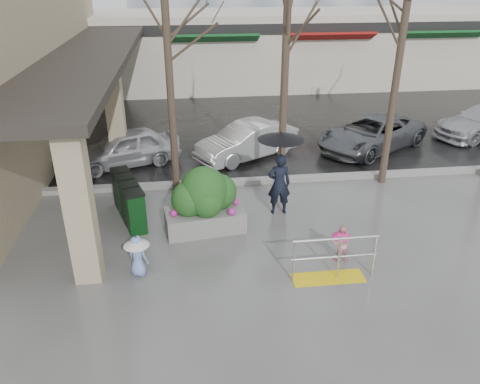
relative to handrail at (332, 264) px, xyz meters
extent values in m
plane|color=#51514F|center=(-1.36, 1.20, -0.38)|extent=(120.00, 120.00, 0.00)
cube|color=black|center=(-1.36, 23.20, -0.37)|extent=(120.00, 36.00, 0.01)
cube|color=gray|center=(-1.36, 5.20, -0.30)|extent=(120.00, 0.30, 0.15)
cube|color=#2D2823|center=(-6.16, 9.20, 3.25)|extent=(2.80, 18.00, 0.25)
cube|color=tan|center=(-5.26, 0.70, 1.37)|extent=(0.55, 0.55, 3.50)
cube|color=tan|center=(-5.26, 7.20, 1.37)|extent=(0.55, 0.55, 3.50)
cube|color=beige|center=(0.64, 19.20, 1.62)|extent=(34.00, 6.00, 4.00)
cube|color=maroon|center=(-7.36, 16.30, 2.47)|extent=(4.50, 1.68, 0.87)
cube|color=#0F4C1E|center=(-1.36, 16.30, 2.47)|extent=(4.50, 1.68, 0.87)
cube|color=maroon|center=(4.64, 16.30, 2.47)|extent=(4.50, 1.68, 0.87)
cube|color=#0F4C1E|center=(10.64, 16.30, 2.47)|extent=(4.50, 1.68, 0.87)
cube|color=black|center=(0.64, 16.30, 3.02)|extent=(34.00, 0.35, 0.50)
cube|color=yellow|center=(-0.06, 0.00, -0.37)|extent=(1.60, 0.50, 0.02)
cylinder|color=silver|center=(-0.86, 0.00, 0.12)|extent=(0.05, 0.05, 1.00)
cylinder|color=silver|center=(0.14, 0.00, 0.12)|extent=(0.05, 0.05, 1.00)
cylinder|color=silver|center=(0.94, 0.00, 0.12)|extent=(0.05, 0.05, 1.00)
cylinder|color=silver|center=(0.04, 0.00, 0.62)|extent=(1.90, 0.06, 0.06)
cylinder|color=silver|center=(0.04, 0.00, 0.17)|extent=(1.90, 0.04, 0.04)
cylinder|color=#382B21|center=(-3.36, 4.80, 3.02)|extent=(0.22, 0.22, 6.80)
cylinder|color=#382B21|center=(-0.16, 4.80, 3.12)|extent=(0.22, 0.22, 7.00)
cylinder|color=#382B21|center=(3.14, 4.80, 2.87)|extent=(0.22, 0.22, 6.50)
imported|color=black|center=(-0.55, 3.17, 0.49)|extent=(0.64, 0.42, 1.74)
cylinder|color=black|center=(-0.55, 3.17, 1.39)|extent=(0.02, 0.02, 1.10)
cone|color=black|center=(-0.55, 3.17, 1.86)|extent=(1.23, 1.23, 0.18)
sphere|color=black|center=(-0.55, 3.17, 1.97)|extent=(0.05, 0.05, 0.05)
imported|color=pink|center=(0.40, 0.68, 0.07)|extent=(0.49, 0.41, 0.90)
cylinder|color=black|center=(0.40, 0.68, 0.24)|extent=(0.02, 0.02, 0.39)
cone|color=#E62481|center=(0.40, 0.68, 0.34)|extent=(0.45, 0.45, 0.18)
sphere|color=black|center=(0.40, 0.68, 0.45)|extent=(0.05, 0.05, 0.05)
imported|color=#7793D4|center=(-4.19, 0.66, 0.11)|extent=(0.57, 0.51, 0.97)
cylinder|color=black|center=(-4.19, 0.66, 0.34)|extent=(0.02, 0.02, 0.45)
cone|color=silver|center=(-4.19, 0.66, 0.47)|extent=(0.57, 0.57, 0.18)
sphere|color=black|center=(-4.19, 0.66, 0.58)|extent=(0.05, 0.05, 0.05)
cube|color=slate|center=(-2.63, 2.48, -0.10)|extent=(2.11, 1.25, 0.56)
ellipsoid|color=#1A4516|center=(-2.63, 2.48, 0.73)|extent=(1.22, 1.10, 1.28)
sphere|color=#1A4516|center=(-3.02, 2.37, 0.58)|extent=(0.88, 0.88, 0.88)
sphere|color=#1A4516|center=(-2.24, 2.65, 0.60)|extent=(0.93, 0.93, 0.93)
cube|color=#0D3914|center=(-4.37, 2.55, 0.16)|extent=(0.55, 0.55, 1.07)
cube|color=black|center=(-4.37, 2.55, 0.74)|extent=(0.59, 0.59, 0.08)
cube|color=black|center=(-4.53, 3.06, 0.16)|extent=(0.55, 0.55, 1.07)
cube|color=black|center=(-4.53, 3.06, 0.74)|extent=(0.59, 0.59, 0.08)
cube|color=black|center=(-4.70, 3.56, 0.16)|extent=(0.55, 0.55, 1.07)
cube|color=black|center=(-4.70, 3.56, 0.74)|extent=(0.59, 0.59, 0.08)
cube|color=black|center=(-4.87, 4.07, 0.16)|extent=(0.55, 0.55, 1.07)
cube|color=black|center=(-4.87, 4.07, 0.74)|extent=(0.59, 0.59, 0.08)
imported|color=silver|center=(-5.08, 7.23, 0.25)|extent=(3.98, 2.65, 1.26)
imported|color=silver|center=(-0.85, 7.43, 0.25)|extent=(3.98, 3.07, 1.26)
imported|color=#57595E|center=(3.87, 7.72, 0.25)|extent=(4.96, 4.16, 1.26)
camera|label=1|loc=(-3.02, -8.16, 5.80)|focal=35.00mm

